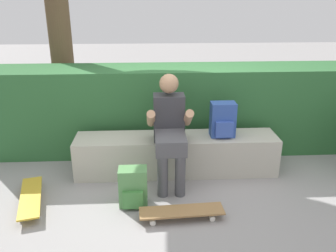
% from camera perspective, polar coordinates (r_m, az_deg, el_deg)
% --- Properties ---
extents(ground_plane, '(24.00, 24.00, 0.00)m').
position_cam_1_polar(ground_plane, '(3.92, 1.76, -9.91)').
color(ground_plane, gray).
extents(bench_main, '(2.35, 0.45, 0.45)m').
position_cam_1_polar(bench_main, '(4.14, 1.37, -4.61)').
color(bench_main, '#B2AE9E').
rests_on(bench_main, ground).
extents(person_skater, '(0.49, 0.62, 1.20)m').
position_cam_1_polar(person_skater, '(3.77, 0.27, -0.20)').
color(person_skater, '#333338').
rests_on(person_skater, ground).
extents(skateboard_near_person, '(0.81, 0.25, 0.09)m').
position_cam_1_polar(skateboard_near_person, '(3.40, 2.24, -13.77)').
color(skateboard_near_person, olive).
rests_on(skateboard_near_person, ground).
extents(skateboard_beside_bench, '(0.39, 0.82, 0.09)m').
position_cam_1_polar(skateboard_beside_bench, '(3.86, -21.52, -10.77)').
color(skateboard_beside_bench, gold).
rests_on(skateboard_beside_bench, ground).
extents(backpack_on_bench, '(0.28, 0.23, 0.40)m').
position_cam_1_polar(backpack_on_bench, '(4.05, 8.93, 0.94)').
color(backpack_on_bench, '#2D4C99').
rests_on(backpack_on_bench, bench_main).
extents(backpack_on_ground, '(0.28, 0.23, 0.40)m').
position_cam_1_polar(backpack_on_ground, '(3.55, -5.71, -9.98)').
color(backpack_on_ground, '#51894C').
rests_on(backpack_on_ground, ground).
extents(hedge_row, '(5.18, 0.71, 1.12)m').
position_cam_1_polar(hedge_row, '(4.69, 2.93, 2.84)').
color(hedge_row, '#2B5E30').
rests_on(hedge_row, ground).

